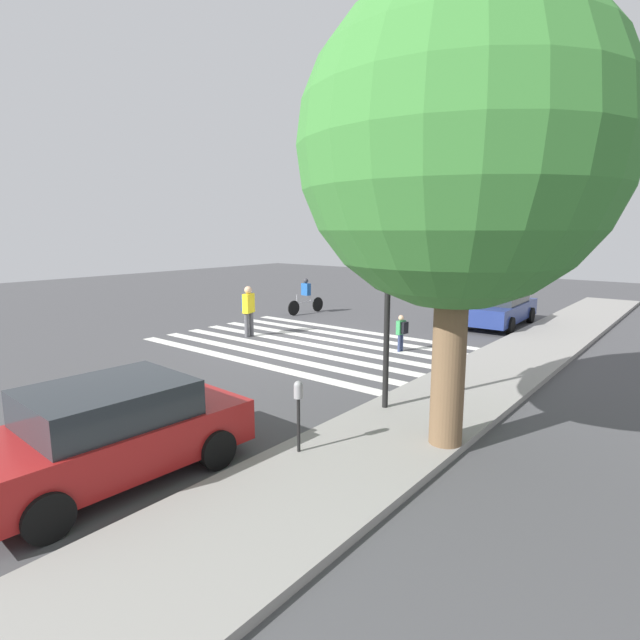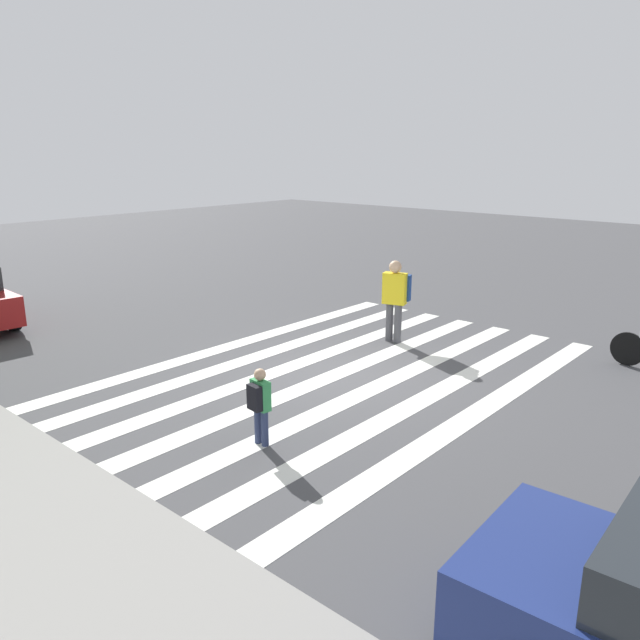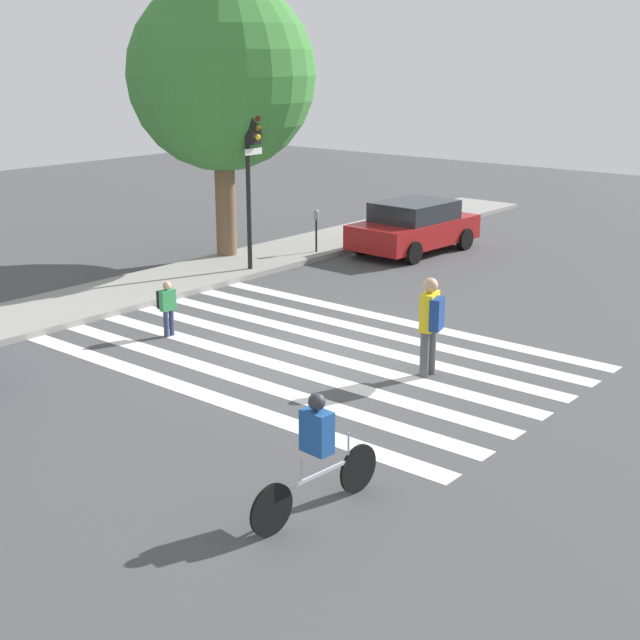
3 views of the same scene
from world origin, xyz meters
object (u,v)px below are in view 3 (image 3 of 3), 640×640
traffic_light (251,156)px  pedestrian_adult_tall_backpack (167,304)px  car_parked_dark_suv (414,226)px  parking_meter (316,222)px  pedestrian_adult_blue_shirt (431,319)px  street_tree (222,76)px  cyclist_mid_street (317,450)px

traffic_light → pedestrian_adult_tall_backpack: traffic_light is taller
car_parked_dark_suv → parking_meter: bearing=144.4°
traffic_light → pedestrian_adult_blue_shirt: 8.80m
traffic_light → car_parked_dark_suv: bearing=-18.5°
parking_meter → street_tree: size_ratio=0.18×
cyclist_mid_street → car_parked_dark_suv: (13.72, 7.76, -0.10)m
street_tree → pedestrian_adult_blue_shirt: (-4.42, -9.67, -3.96)m
parking_meter → traffic_light: bearing=-177.3°
street_tree → cyclist_mid_street: 15.39m
street_tree → cyclist_mid_street: size_ratio=3.41×
parking_meter → pedestrian_adult_tall_backpack: parking_meter is taller
pedestrian_adult_tall_backpack → pedestrian_adult_blue_shirt: bearing=112.1°
street_tree → pedestrian_adult_tall_backpack: size_ratio=6.54×
parking_meter → pedestrian_adult_blue_shirt: bearing=-128.4°
traffic_light → pedestrian_adult_blue_shirt: (-3.55, -7.79, -2.04)m
car_parked_dark_suv → traffic_light: bearing=164.2°
traffic_light → car_parked_dark_suv: 5.79m
pedestrian_adult_tall_backpack → car_parked_dark_suv: (10.01, 0.65, 0.08)m
parking_meter → car_parked_dark_suv: 2.93m
traffic_light → cyclist_mid_street: 13.03m
traffic_light → cyclist_mid_street: size_ratio=1.99×
pedestrian_adult_blue_shirt → street_tree: bearing=49.1°
parking_meter → cyclist_mid_street: cyclist_mid_street is taller
street_tree → pedestrian_adult_blue_shirt: 11.35m
parking_meter → pedestrian_adult_tall_backpack: (-7.72, -2.46, -0.33)m
cyclist_mid_street → car_parked_dark_suv: cyclist_mid_street is taller
parking_meter → pedestrian_adult_blue_shirt: size_ratio=0.75×
traffic_light → pedestrian_adult_tall_backpack: 6.02m
traffic_light → parking_meter: (2.73, 0.13, -2.10)m
pedestrian_adult_tall_backpack → cyclist_mid_street: (-3.71, -7.11, 0.19)m
pedestrian_adult_tall_backpack → cyclist_mid_street: size_ratio=0.52×
traffic_light → parking_meter: traffic_light is taller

